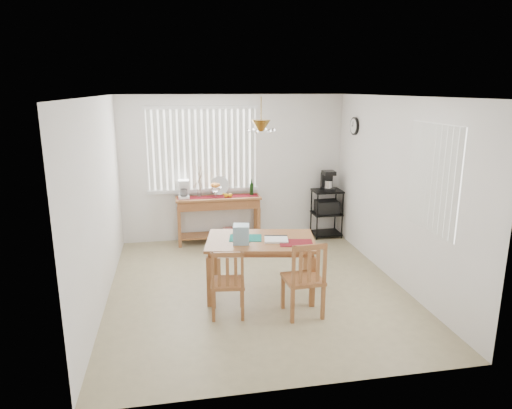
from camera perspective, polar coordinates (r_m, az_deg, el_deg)
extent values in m
cube|color=tan|center=(6.49, 0.01, -10.31)|extent=(4.00, 4.50, 0.01)
cube|color=white|center=(8.29, -2.87, 4.59)|extent=(4.00, 0.10, 2.60)
cube|color=white|center=(3.92, 6.12, -6.68)|extent=(4.00, 0.10, 2.60)
cube|color=white|center=(6.05, -19.47, 0.12)|extent=(0.10, 4.50, 2.60)
cube|color=white|center=(6.73, 17.45, 1.66)|extent=(0.10, 4.50, 2.60)
cube|color=white|center=(5.90, 0.01, 13.85)|extent=(4.00, 4.50, 0.10)
cube|color=white|center=(8.13, -6.72, 6.82)|extent=(1.90, 0.01, 1.40)
cube|color=white|center=(8.11, -13.09, 6.53)|extent=(0.07, 0.03, 1.40)
cube|color=white|center=(8.11, -12.34, 6.57)|extent=(0.07, 0.03, 1.40)
cube|color=white|center=(8.11, -11.59, 6.60)|extent=(0.07, 0.03, 1.40)
cube|color=white|center=(8.10, -10.84, 6.64)|extent=(0.07, 0.03, 1.40)
cube|color=white|center=(8.10, -10.09, 6.67)|extent=(0.07, 0.03, 1.40)
cube|color=white|center=(8.10, -9.34, 6.70)|extent=(0.07, 0.03, 1.40)
cube|color=white|center=(8.11, -8.59, 6.73)|extent=(0.07, 0.03, 1.40)
cube|color=white|center=(8.11, -7.84, 6.76)|extent=(0.07, 0.03, 1.40)
cube|color=white|center=(8.12, -7.09, 6.79)|extent=(0.07, 0.03, 1.40)
cube|color=white|center=(8.12, -6.34, 6.82)|extent=(0.07, 0.03, 1.40)
cube|color=white|center=(8.13, -5.59, 6.85)|extent=(0.07, 0.03, 1.40)
cube|color=white|center=(8.14, -4.85, 6.87)|extent=(0.07, 0.03, 1.40)
cube|color=white|center=(8.15, -4.11, 6.90)|extent=(0.07, 0.03, 1.40)
cube|color=white|center=(8.16, -3.36, 6.92)|extent=(0.07, 0.03, 1.40)
cube|color=white|center=(8.18, -2.62, 6.94)|extent=(0.07, 0.03, 1.40)
cube|color=white|center=(8.19, -1.89, 6.96)|extent=(0.07, 0.03, 1.40)
cube|color=white|center=(8.21, -1.15, 6.98)|extent=(0.07, 0.03, 1.40)
cube|color=white|center=(8.22, -0.42, 7.00)|extent=(0.07, 0.03, 1.40)
cube|color=white|center=(8.23, -6.56, 1.75)|extent=(1.98, 0.06, 0.06)
cube|color=white|center=(8.04, -6.86, 11.96)|extent=(1.98, 0.06, 0.06)
cube|color=white|center=(5.87, 21.26, 3.06)|extent=(0.01, 1.10, 1.30)
cube|color=white|center=(5.46, 23.84, 2.02)|extent=(0.03, 0.07, 1.30)
cube|color=white|center=(5.55, 23.21, 2.26)|extent=(0.03, 0.07, 1.30)
cube|color=white|center=(5.64, 22.61, 2.50)|extent=(0.03, 0.07, 1.30)
cube|color=white|center=(5.73, 22.02, 2.72)|extent=(0.03, 0.07, 1.30)
cube|color=white|center=(5.82, 21.45, 2.95)|extent=(0.03, 0.07, 1.30)
cube|color=white|center=(5.91, 20.90, 3.16)|extent=(0.03, 0.07, 1.30)
cube|color=white|center=(6.00, 20.37, 3.37)|extent=(0.03, 0.07, 1.30)
cube|color=white|center=(6.10, 19.85, 3.57)|extent=(0.03, 0.07, 1.30)
cube|color=white|center=(6.19, 19.34, 3.76)|extent=(0.03, 0.07, 1.30)
cube|color=white|center=(6.28, 18.86, 3.95)|extent=(0.03, 0.07, 1.30)
cylinder|color=black|center=(7.98, 12.22, 9.56)|extent=(0.04, 0.30, 0.30)
cylinder|color=white|center=(7.97, 12.06, 9.56)|extent=(0.01, 0.25, 0.25)
cylinder|color=olive|center=(5.73, 0.64, 11.64)|extent=(0.01, 0.01, 0.34)
cone|color=olive|center=(5.74, 0.63, 9.85)|extent=(0.24, 0.24, 0.14)
sphere|color=white|center=(5.78, 2.21, 9.27)|extent=(0.05, 0.05, 0.05)
sphere|color=white|center=(5.90, 1.14, 9.38)|extent=(0.05, 0.05, 0.05)
sphere|color=white|center=(5.87, -0.41, 9.36)|extent=(0.05, 0.05, 0.05)
sphere|color=white|center=(5.72, -0.96, 9.22)|extent=(0.05, 0.05, 0.05)
sphere|color=white|center=(5.60, 0.09, 9.11)|extent=(0.05, 0.05, 0.05)
sphere|color=white|center=(5.63, 1.71, 9.14)|extent=(0.05, 0.05, 0.05)
cube|color=#9B6034|center=(8.08, -4.75, 0.83)|extent=(1.49, 0.42, 0.04)
cube|color=#945730|center=(8.10, -4.74, 0.13)|extent=(1.44, 0.38, 0.15)
cube|color=#9B6034|center=(8.02, -9.54, -3.12)|extent=(0.06, 0.06, 0.64)
cube|color=#9B6034|center=(8.15, 0.34, -2.64)|extent=(0.06, 0.06, 0.64)
cube|color=#9B6034|center=(8.33, -9.59, -2.46)|extent=(0.06, 0.06, 0.64)
cube|color=#9B6034|center=(8.46, -0.07, -2.00)|extent=(0.06, 0.06, 0.64)
cube|color=#9B6034|center=(8.26, -4.65, -3.76)|extent=(1.38, 0.36, 0.03)
cube|color=red|center=(8.27, -3.05, -3.28)|extent=(0.28, 0.21, 0.09)
cube|color=maroon|center=(8.07, -4.75, 0.98)|extent=(1.42, 0.23, 0.01)
cube|color=white|center=(8.03, -8.99, 0.94)|extent=(0.19, 0.22, 0.05)
cube|color=white|center=(8.08, -9.04, 1.86)|extent=(0.19, 0.07, 0.28)
cube|color=white|center=(7.96, -9.07, 2.80)|extent=(0.19, 0.21, 0.07)
cylinder|color=white|center=(7.99, -9.01, 1.48)|extent=(0.12, 0.12, 0.12)
cylinder|color=white|center=(8.04, -5.08, 1.24)|extent=(0.05, 0.05, 0.09)
cone|color=white|center=(8.02, -5.09, 1.86)|extent=(0.24, 0.24, 0.08)
sphere|color=#C9401A|center=(8.01, -4.77, 2.42)|extent=(0.07, 0.07, 0.07)
sphere|color=#C9401A|center=(8.05, -5.13, 2.48)|extent=(0.07, 0.07, 0.07)
sphere|color=#C9401A|center=(8.00, -5.44, 2.40)|extent=(0.07, 0.07, 0.07)
sphere|color=#C9401A|center=(7.96, -5.07, 2.34)|extent=(0.07, 0.07, 0.07)
sphere|color=orange|center=(8.01, -3.77, 1.14)|extent=(0.07, 0.07, 0.07)
sphere|color=orange|center=(8.01, -3.25, 1.16)|extent=(0.07, 0.07, 0.07)
cylinder|color=silver|center=(8.21, -4.57, 2.38)|extent=(0.34, 0.08, 0.33)
cylinder|color=white|center=(8.08, -7.10, 1.39)|extent=(0.07, 0.07, 0.13)
cylinder|color=#4C3823|center=(8.02, -7.16, 3.30)|extent=(0.08, 0.04, 0.41)
cylinder|color=#4C3823|center=(8.02, -7.16, 3.46)|extent=(0.13, 0.06, 0.45)
cylinder|color=#4C3823|center=(8.03, -7.15, 3.14)|extent=(0.16, 0.07, 0.34)
cylinder|color=#4C3823|center=(8.01, -7.17, 3.63)|extent=(0.05, 0.03, 0.51)
cylinder|color=#4C3823|center=(8.03, -7.15, 3.07)|extent=(0.20, 0.09, 0.29)
cylinder|color=black|center=(8.17, -0.57, 1.95)|extent=(0.07, 0.07, 0.21)
cylinder|color=black|center=(8.14, -0.57, 2.94)|extent=(0.03, 0.03, 0.07)
cylinder|color=black|center=(8.33, 7.66, -1.52)|extent=(0.03, 0.03, 0.89)
cylinder|color=black|center=(8.49, 10.74, -1.34)|extent=(0.03, 0.03, 0.89)
cylinder|color=black|center=(8.67, 6.91, -0.85)|extent=(0.03, 0.03, 0.89)
cylinder|color=black|center=(8.83, 9.88, -0.70)|extent=(0.03, 0.03, 0.89)
cube|color=black|center=(8.47, 8.91, 1.69)|extent=(0.52, 0.42, 0.03)
cube|color=black|center=(8.58, 8.80, -1.10)|extent=(0.52, 0.42, 0.03)
cube|color=black|center=(8.68, 8.71, -3.52)|extent=(0.52, 0.42, 0.03)
cube|color=black|center=(8.54, 8.84, -0.27)|extent=(0.40, 0.31, 0.23)
cube|color=black|center=(8.45, 8.97, 1.93)|extent=(0.21, 0.25, 0.05)
cube|color=black|center=(8.50, 8.82, 2.91)|extent=(0.21, 0.08, 0.31)
cube|color=black|center=(8.39, 9.05, 3.95)|extent=(0.21, 0.23, 0.07)
cylinder|color=silver|center=(8.42, 9.02, 2.54)|extent=(0.14, 0.14, 0.14)
cube|color=#9B6034|center=(6.05, 0.59, -4.56)|extent=(1.56, 1.15, 0.04)
cube|color=#945730|center=(6.07, 0.59, -5.01)|extent=(1.44, 1.04, 0.06)
cube|color=#9B6034|center=(5.86, -5.82, -9.58)|extent=(0.08, 0.08, 0.66)
cube|color=#9B6034|center=(5.88, 7.04, -9.57)|extent=(0.08, 0.08, 0.66)
cube|color=#9B6034|center=(6.59, -5.13, -6.80)|extent=(0.08, 0.08, 0.66)
cube|color=#9B6034|center=(6.60, 6.23, -6.79)|extent=(0.08, 0.08, 0.66)
cube|color=#15786E|center=(6.09, -1.32, -4.19)|extent=(0.47, 0.38, 0.01)
cube|color=maroon|center=(5.92, 5.04, -4.80)|extent=(0.47, 0.38, 0.01)
cube|color=white|center=(6.00, 2.54, -4.41)|extent=(0.34, 0.29, 0.03)
cube|color=black|center=(6.12, 2.49, -3.99)|extent=(0.30, 0.08, 0.03)
cube|color=#82A8BD|center=(5.87, -1.87, -3.72)|extent=(0.24, 0.24, 0.24)
cube|color=#9B6034|center=(5.61, -3.56, -9.75)|extent=(0.45, 0.45, 0.04)
cube|color=#9B6034|center=(5.86, -1.82, -10.96)|extent=(0.04, 0.04, 0.39)
cube|color=#9B6034|center=(5.86, -5.26, -11.02)|extent=(0.04, 0.04, 0.39)
cube|color=#9B6034|center=(5.55, -1.69, -12.48)|extent=(0.04, 0.04, 0.39)
cube|color=#9B6034|center=(5.55, -5.34, -12.54)|extent=(0.04, 0.04, 0.39)
cube|color=#9B6034|center=(5.35, -1.72, -8.17)|extent=(0.04, 0.04, 0.44)
cube|color=#9B6034|center=(5.35, -5.46, -8.23)|extent=(0.04, 0.04, 0.44)
cube|color=#9B6034|center=(5.28, -3.62, -6.28)|extent=(0.37, 0.07, 0.06)
cube|color=#9B6034|center=(5.36, -2.55, -8.40)|extent=(0.04, 0.02, 0.35)
cube|color=#9B6034|center=(5.36, -3.59, -8.42)|extent=(0.04, 0.02, 0.35)
cube|color=#9B6034|center=(5.36, -4.63, -8.44)|extent=(0.04, 0.02, 0.35)
cube|color=#9B6034|center=(5.62, 5.88, -9.27)|extent=(0.47, 0.47, 0.04)
cube|color=#9B6034|center=(5.94, 6.96, -10.46)|extent=(0.04, 0.04, 0.44)
cube|color=#9B6034|center=(5.83, 3.38, -10.90)|extent=(0.04, 0.04, 0.44)
cube|color=#9B6034|center=(5.62, 8.36, -12.02)|extent=(0.04, 0.04, 0.44)
cube|color=#9B6034|center=(5.50, 4.58, -12.53)|extent=(0.04, 0.04, 0.44)
cube|color=#9B6034|center=(5.41, 8.60, -7.27)|extent=(0.04, 0.04, 0.49)
cube|color=#9B6034|center=(5.28, 4.72, -7.70)|extent=(0.04, 0.04, 0.49)
cube|color=#9B6034|center=(5.27, 6.75, -5.34)|extent=(0.40, 0.06, 0.06)
cube|color=#9B6034|center=(5.39, 7.74, -7.61)|extent=(0.04, 0.02, 0.39)
cube|color=#9B6034|center=(5.35, 6.68, -7.73)|extent=(0.04, 0.02, 0.39)
cube|color=#9B6034|center=(5.32, 5.59, -7.85)|extent=(0.04, 0.02, 0.39)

